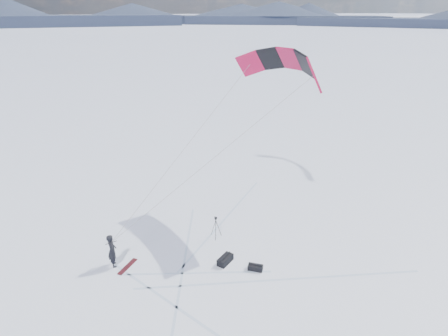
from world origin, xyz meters
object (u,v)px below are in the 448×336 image
snowkiter (114,265)px  gear_bag_a (225,260)px  gear_bag_b (255,267)px  tripod (216,224)px  snowboard (128,266)px

snowkiter → gear_bag_a: snowkiter is taller
snowkiter → gear_bag_a: size_ratio=1.74×
snowkiter → gear_bag_a: 5.55m
gear_bag_a → gear_bag_b: 1.58m
snowkiter → tripod: 5.68m
tripod → snowkiter: bearing=-179.6°
snowboard → gear_bag_b: size_ratio=1.74×
snowkiter → gear_bag_a: bearing=-114.7°
tripod → gear_bag_b: tripod is taller
snowboard → tripod: bearing=-36.1°
tripod → gear_bag_b: 3.56m
snowboard → snowkiter: bearing=102.5°
gear_bag_b → snowkiter: bearing=-167.2°
gear_bag_a → snowkiter: bearing=124.9°
snowkiter → snowboard: snowkiter is taller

